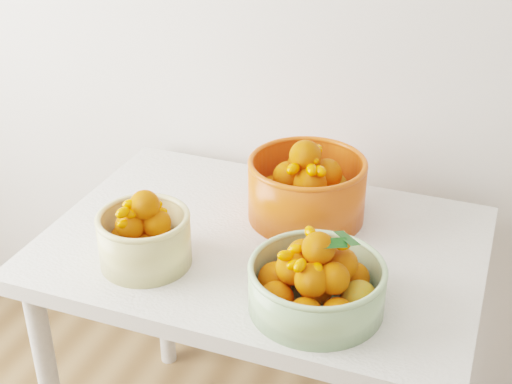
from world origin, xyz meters
TOP-DOWN VIEW (x-y plane):
  - table at (-0.38, 1.60)m, footprint 1.00×0.70m
  - bowl_cream at (-0.59, 1.43)m, footprint 0.24×0.24m
  - bowl_green at (-0.20, 1.41)m, footprint 0.35×0.35m
  - bowl_orange at (-0.32, 1.74)m, footprint 0.38×0.38m

SIDE VIEW (x-z plane):
  - table at x=-0.38m, z-range 0.28..1.03m
  - bowl_green at x=-0.20m, z-range 0.72..0.90m
  - bowl_cream at x=-0.59m, z-range 0.73..0.90m
  - bowl_orange at x=-0.32m, z-range 0.73..0.93m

